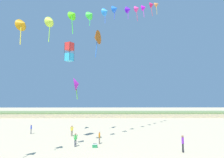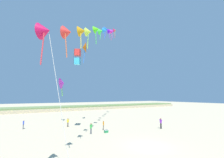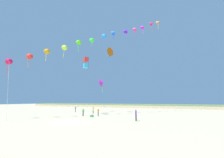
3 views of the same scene
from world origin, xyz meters
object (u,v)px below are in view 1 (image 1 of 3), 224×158
person_near_left (72,130)px  large_kite_high_solo (69,52)px  beach_cooler (95,146)px  person_near_right (183,142)px  large_kite_mid_trail (96,38)px  person_mid_center (75,139)px  large_kite_low_lead (77,84)px  person_far_right (99,137)px  person_far_left (31,128)px

person_near_left → large_kite_high_solo: bearing=-87.4°
beach_cooler → large_kite_high_solo: bearing=141.0°
person_near_right → large_kite_mid_trail: (-9.86, 11.27, 14.78)m
person_mid_center → large_kite_high_solo: large_kite_high_solo is taller
person_near_left → large_kite_low_lead: bearing=92.3°
large_kite_mid_trail → beach_cooler: size_ratio=7.90×
person_far_right → beach_cooler: size_ratio=2.66×
person_near_right → person_mid_center: 11.93m
large_kite_mid_trail → person_near_left: bearing=-151.0°
large_kite_high_solo → beach_cooler: size_ratio=4.39×
person_near_left → large_kite_mid_trail: large_kite_mid_trail is taller
person_far_left → person_far_right: size_ratio=1.01×
person_near_left → person_mid_center: size_ratio=1.02×
person_far_right → large_kite_high_solo: (-4.22, 1.33, 11.02)m
person_near_left → large_kite_high_solo: 11.71m
person_far_right → large_kite_mid_trail: 16.61m
person_near_right → large_kite_low_lead: size_ratio=0.44×
person_far_right → large_kite_low_lead: large_kite_low_lead is taller
large_kite_high_solo → large_kite_mid_trail: bearing=61.2°
person_mid_center → person_near_right: bearing=-12.8°
large_kite_mid_trail → large_kite_high_solo: large_kite_mid_trail is taller
large_kite_low_lead → large_kite_high_solo: large_kite_high_solo is taller
person_far_left → person_far_right: person_far_left is taller
large_kite_high_solo → person_far_left: bearing=139.5°
person_near_right → person_mid_center: size_ratio=1.14×
person_near_right → large_kite_high_solo: (-13.12, 5.33, 10.89)m
person_near_left → person_far_left: 7.15m
large_kite_high_solo → person_far_right: bearing=-17.5°
person_mid_center → person_far_right: (2.73, 1.35, -0.01)m
large_kite_low_lead → beach_cooler: bearing=-71.0°
person_mid_center → beach_cooler: 2.43m
person_mid_center → beach_cooler: (2.30, -0.40, -0.68)m
person_near_right → large_kite_low_lead: bearing=133.2°
person_near_right → beach_cooler: (-9.33, 2.25, -0.80)m
person_far_left → large_kite_high_solo: (7.06, -6.02, 11.01)m
person_far_right → large_kite_low_lead: 13.51m
large_kite_mid_trail → large_kite_high_solo: 7.82m
person_far_left → beach_cooler: person_far_left is taller
person_mid_center → large_kite_high_solo: bearing=119.2°
person_near_left → person_mid_center: bearing=-76.0°
large_kite_high_solo → person_near_right: bearing=-22.1°
person_near_right → person_far_right: bearing=155.8°
person_far_right → large_kite_high_solo: 11.87m
person_near_right → beach_cooler: size_ratio=3.05×
person_mid_center → beach_cooler: bearing=-9.8°
person_far_left → large_kite_high_solo: size_ratio=0.61×
person_far_left → large_kite_high_solo: large_kite_high_solo is taller
large_kite_low_lead → beach_cooler: 15.12m
large_kite_low_lead → person_far_right: bearing=-66.1°
person_far_left → large_kite_mid_trail: large_kite_mid_trail is taller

